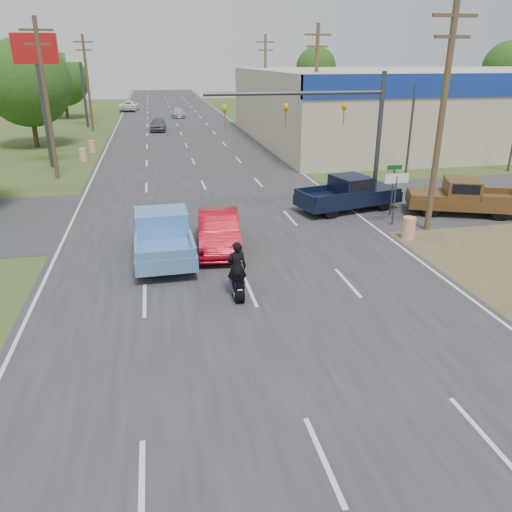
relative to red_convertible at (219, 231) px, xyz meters
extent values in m
plane|color=#30491D|center=(0.50, -12.43, -0.79)|extent=(200.00, 200.00, 0.00)
cube|color=#2D2D30|center=(0.50, 27.57, -0.78)|extent=(15.00, 180.00, 0.02)
cube|color=#2D2D30|center=(0.50, 5.57, -0.78)|extent=(120.00, 10.00, 0.02)
cube|color=brown|center=(11.50, -2.43, -0.78)|extent=(8.00, 18.00, 0.01)
cube|color=#B7A88C|center=(32.50, 27.57, 2.51)|extent=(50.00, 28.00, 6.60)
cylinder|color=#4C3823|center=(10.00, 0.57, 4.21)|extent=(0.28, 0.28, 10.00)
cube|color=#4C3823|center=(10.00, 0.57, 8.41)|extent=(2.00, 0.14, 0.14)
cube|color=#4C3823|center=(10.00, 0.57, 7.61)|extent=(1.60, 0.14, 0.14)
cylinder|color=#4C3823|center=(10.00, 18.57, 4.21)|extent=(0.28, 0.28, 10.00)
cube|color=#4C3823|center=(10.00, 18.57, 8.41)|extent=(2.00, 0.14, 0.14)
cube|color=#4C3823|center=(10.00, 18.57, 7.61)|extent=(1.60, 0.14, 0.14)
cylinder|color=#4C3823|center=(10.00, 36.57, 4.21)|extent=(0.28, 0.28, 10.00)
cube|color=#4C3823|center=(10.00, 36.57, 8.41)|extent=(2.00, 0.14, 0.14)
cube|color=#4C3823|center=(10.00, 36.57, 7.61)|extent=(1.60, 0.14, 0.14)
cylinder|color=#4C3823|center=(-9.00, 15.57, 4.21)|extent=(0.28, 0.28, 10.00)
cube|color=#4C3823|center=(-9.00, 15.57, 8.41)|extent=(2.00, 0.14, 0.14)
cube|color=#4C3823|center=(-9.00, 15.57, 7.61)|extent=(1.60, 0.14, 0.14)
cylinder|color=#4C3823|center=(-9.00, 39.57, 4.21)|extent=(0.28, 0.28, 10.00)
cube|color=#4C3823|center=(-9.00, 39.57, 8.41)|extent=(2.00, 0.14, 0.14)
cube|color=#4C3823|center=(-9.00, 39.57, 7.61)|extent=(1.60, 0.14, 0.14)
cylinder|color=#422D19|center=(-13.00, 29.57, 0.83)|extent=(0.44, 0.44, 3.24)
sphere|color=#1C4614|center=(-13.00, 29.57, 4.79)|extent=(7.56, 7.56, 7.56)
cylinder|color=#422D19|center=(-13.70, 53.57, 0.65)|extent=(0.44, 0.44, 2.88)
sphere|color=#1C4614|center=(-13.70, 53.57, 4.17)|extent=(6.72, 6.72, 6.72)
cylinder|color=#422D19|center=(55.50, 57.57, 1.01)|extent=(0.44, 0.44, 3.60)
sphere|color=#1C4614|center=(55.50, 57.57, 5.41)|extent=(8.40, 8.40, 8.40)
cylinder|color=#422D19|center=(30.50, 82.57, 0.92)|extent=(0.44, 0.44, 3.42)
sphere|color=#1C4614|center=(30.50, 82.57, 5.10)|extent=(7.98, 7.98, 7.98)
cylinder|color=orange|center=(8.50, -0.43, -0.29)|extent=(0.56, 0.56, 1.00)
cylinder|color=orange|center=(8.90, 8.07, -0.29)|extent=(0.56, 0.56, 1.00)
cylinder|color=orange|center=(-8.00, 21.57, -0.29)|extent=(0.56, 0.56, 1.00)
cylinder|color=orange|center=(-7.70, 25.57, -0.29)|extent=(0.56, 0.56, 1.00)
cylinder|color=#3F3F44|center=(-10.00, 19.57, 3.71)|extent=(0.30, 0.30, 9.00)
cube|color=#B21414|center=(-10.00, 19.57, 7.41)|extent=(3.00, 0.35, 2.00)
cylinder|color=#3F3F44|center=(-10.00, 43.57, 3.71)|extent=(0.30, 0.30, 9.00)
cube|color=white|center=(-10.00, 43.57, 7.41)|extent=(3.00, 0.35, 2.00)
cylinder|color=#3F3F44|center=(8.70, 1.57, 0.41)|extent=(0.08, 0.08, 2.40)
cube|color=white|center=(8.70, 1.57, 1.51)|extent=(1.20, 0.05, 0.45)
cylinder|color=#3F3F44|center=(9.30, 3.07, 0.41)|extent=(0.08, 0.08, 2.40)
cube|color=#0C591E|center=(9.30, 3.07, 1.71)|extent=(0.80, 0.04, 0.22)
cylinder|color=#3F3F44|center=(9.00, 4.57, 2.71)|extent=(0.24, 0.24, 7.00)
cylinder|color=#3F3F44|center=(4.50, 4.57, 5.21)|extent=(9.00, 0.18, 0.18)
imported|color=gold|center=(7.00, 4.57, 4.76)|extent=(0.18, 0.40, 1.10)
imported|color=gold|center=(4.00, 4.57, 4.76)|extent=(0.18, 0.40, 1.10)
imported|color=gold|center=(1.00, 4.57, 4.76)|extent=(0.18, 0.40, 1.10)
imported|color=#B00818|center=(0.00, 0.00, 0.00)|extent=(2.10, 4.93, 1.58)
cylinder|color=black|center=(0.00, -5.15, -0.48)|extent=(0.31, 0.62, 0.61)
cylinder|color=black|center=(0.04, -3.80, -0.48)|extent=(0.13, 0.62, 0.61)
cube|color=black|center=(0.02, -4.45, -0.22)|extent=(0.24, 1.12, 0.28)
cube|color=black|center=(0.03, -4.22, -0.03)|extent=(0.26, 0.52, 0.20)
cube|color=black|center=(0.02, -4.73, -0.07)|extent=(0.29, 0.52, 0.09)
cylinder|color=white|center=(0.04, -3.94, 0.18)|extent=(0.60, 0.06, 0.05)
cube|color=white|center=(0.00, -5.35, -0.28)|extent=(0.17, 0.02, 0.11)
imported|color=black|center=(0.02, -4.60, 0.13)|extent=(0.69, 0.46, 1.85)
cylinder|color=black|center=(-3.32, 1.27, -0.34)|extent=(0.36, 0.90, 0.89)
cylinder|color=black|center=(-1.44, 1.32, -0.34)|extent=(0.36, 0.90, 0.89)
cylinder|color=black|center=(-3.24, -2.21, -0.34)|extent=(0.36, 0.90, 0.89)
cylinder|color=black|center=(-1.36, -2.17, -0.34)|extent=(0.36, 0.90, 0.89)
cube|color=#649AD7|center=(-2.34, -0.45, -0.10)|extent=(2.37, 5.86, 0.58)
cube|color=#649AD7|center=(-2.38, 1.29, 0.27)|extent=(2.17, 2.26, 0.20)
cube|color=#649AD7|center=(-2.34, -0.33, 0.66)|extent=(2.10, 1.79, 0.95)
cube|color=black|center=(-2.34, -0.33, 0.83)|extent=(2.13, 1.44, 0.50)
cube|color=#649AD7|center=(-2.28, -3.30, 0.35)|extent=(2.06, 0.14, 0.34)
cylinder|color=black|center=(8.90, 5.70, -0.36)|extent=(0.90, 0.52, 0.85)
cylinder|color=black|center=(9.33, 3.96, -0.36)|extent=(0.90, 0.52, 0.85)
cylinder|color=black|center=(5.67, 4.90, -0.36)|extent=(0.90, 0.52, 0.85)
cylinder|color=black|center=(6.10, 3.16, -0.36)|extent=(0.90, 0.52, 0.85)
cube|color=black|center=(7.50, 4.43, -0.13)|extent=(5.89, 3.40, 0.55)
cube|color=black|center=(9.11, 4.83, 0.22)|extent=(2.53, 2.47, 0.19)
cube|color=black|center=(7.61, 4.46, 0.59)|extent=(2.08, 2.30, 0.90)
cube|color=black|center=(7.61, 4.46, 0.75)|extent=(1.77, 2.26, 0.48)
cube|color=black|center=(4.87, 3.78, 0.30)|extent=(0.55, 1.92, 0.32)
cylinder|color=black|center=(11.19, 2.40, -0.37)|extent=(0.90, 0.61, 0.85)
cylinder|color=black|center=(11.85, 4.05, -0.37)|extent=(0.90, 0.61, 0.85)
cylinder|color=black|center=(14.26, 1.18, -0.37)|extent=(0.90, 0.61, 0.85)
cylinder|color=black|center=(14.92, 2.83, -0.37)|extent=(0.90, 0.61, 0.85)
cube|color=brown|center=(13.05, 2.61, -0.13)|extent=(5.89, 4.00, 0.55)
cube|color=brown|center=(11.52, 3.23, 0.22)|extent=(2.69, 2.64, 0.19)
cube|color=brown|center=(12.95, 2.66, 0.59)|extent=(2.25, 2.42, 0.90)
cube|color=black|center=(12.95, 2.66, 0.74)|extent=(1.96, 2.34, 0.48)
imported|color=#5A5A5F|center=(-1.87, 38.34, -0.07)|extent=(1.90, 4.31, 1.44)
imported|color=silver|center=(1.14, 52.07, -0.17)|extent=(1.78, 4.27, 1.23)
imported|color=white|center=(-5.79, 62.56, -0.04)|extent=(3.01, 5.63, 1.50)
camera|label=1|loc=(-2.39, -19.86, 6.77)|focal=35.00mm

